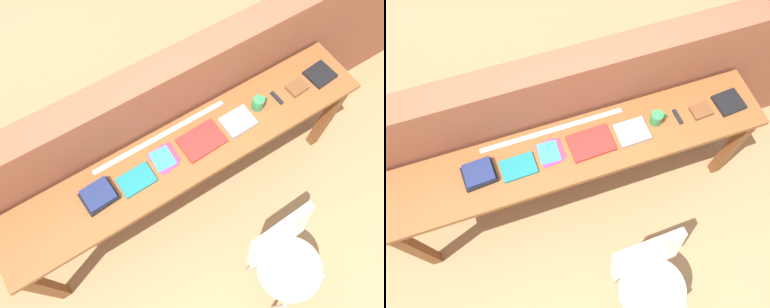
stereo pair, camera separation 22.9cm
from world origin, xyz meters
The scene contains 14 objects.
ground_plane centered at (0.00, 0.00, 0.00)m, with size 40.00×40.00×0.00m, color tan.
brick_wall_back centered at (0.00, 0.64, 0.65)m, with size 6.00×0.20×1.30m, color #935138.
sideboard centered at (0.00, 0.30, 0.74)m, with size 2.50×0.44×0.88m.
chair_white_moulded centered at (0.21, -0.55, 0.53)m, with size 0.45×0.47×0.89m.
book_stack_leftmost centered at (-0.60, 0.31, 0.91)m, with size 0.21×0.17×0.05m.
magazine_cycling centered at (-0.37, 0.29, 0.89)m, with size 0.21×0.15×0.02m, color #19757A.
pamphlet_pile_colourful centered at (-0.16, 0.33, 0.88)m, with size 0.17×0.18×0.01m.
book_open_centre centered at (0.10, 0.30, 0.89)m, with size 0.27×0.19×0.02m, color red.
book_grey_hardcover centered at (0.37, 0.29, 0.89)m, with size 0.20×0.17×0.02m, color #9E9EA3.
mug centered at (0.55, 0.32, 0.92)m, with size 0.11×0.08×0.09m.
multitool_folded centered at (0.70, 0.30, 0.89)m, with size 0.02×0.11×0.02m, color black.
leather_journal_brown centered at (0.86, 0.29, 0.89)m, with size 0.13×0.10×0.02m, color brown.
book_repair_rightmost centered at (1.06, 0.29, 0.89)m, with size 0.18×0.17×0.02m, color black.
ruler_metal_back_edge centered at (-0.10, 0.47, 0.88)m, with size 0.95×0.03×0.00m, color silver.
Camera 2 is at (-0.31, -0.66, 2.98)m, focal length 35.00 mm.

